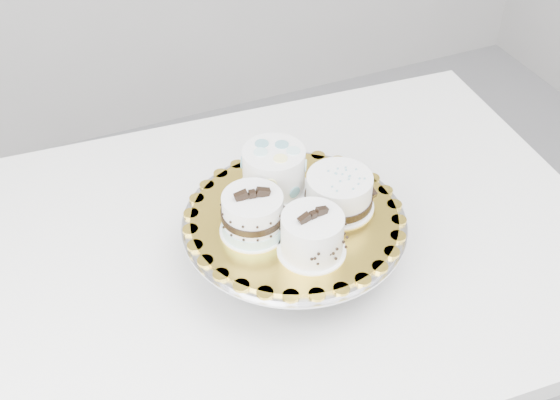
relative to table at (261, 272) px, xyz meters
name	(u,v)px	position (x,y,z in m)	size (l,w,h in m)	color
table	(261,272)	(0.00, 0.00, 0.00)	(1.33, 0.93, 0.75)	white
cake_stand	(294,232)	(0.04, -0.06, 0.14)	(0.38, 0.38, 0.10)	gray
cake_board	(294,217)	(0.04, -0.06, 0.18)	(0.35, 0.35, 0.01)	gold
cake_swirl	(312,235)	(0.03, -0.14, 0.21)	(0.11, 0.11, 0.09)	white
cake_banded	(253,215)	(-0.04, -0.06, 0.21)	(0.11, 0.11, 0.09)	white
cake_dots	(274,169)	(0.04, 0.02, 0.22)	(0.14, 0.14, 0.08)	white
cake_ribbon	(339,193)	(0.12, -0.07, 0.21)	(0.13, 0.12, 0.07)	white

